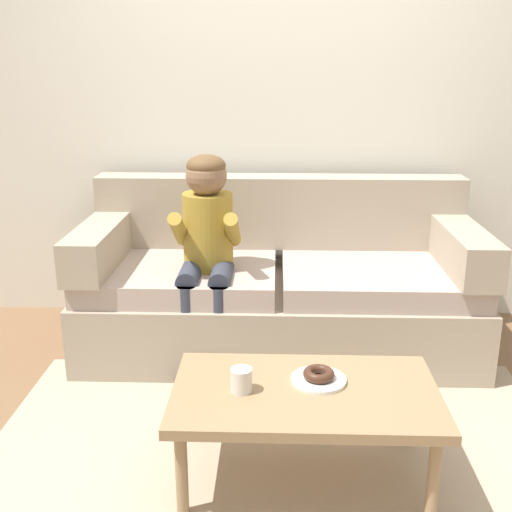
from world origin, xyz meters
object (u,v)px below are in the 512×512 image
Objects in this scene: couch at (279,289)px; toy_controller at (365,422)px; mug at (241,380)px; coffee_table at (305,399)px; person_child at (207,241)px; donut at (319,374)px.

couch reaches higher than toy_controller.
mug is 0.40× the size of toy_controller.
toy_controller is at bearing -65.31° from couch.
couch is at bearing 94.60° from coffee_table.
mug is (-0.14, -1.22, 0.09)m from couch.
person_child reaches higher than coffee_table.
mug reaches higher than toy_controller.
coffee_table is 0.56m from toy_controller.
coffee_table is (0.10, -1.20, 0.01)m from couch.
mug is at bearing -127.66° from toy_controller.
person_child is at bearing 119.25° from donut.
donut is 1.33× the size of mug.
couch is 2.15× the size of coffee_table.
donut is (0.52, -0.93, -0.25)m from person_child.
toy_controller is at bearing -39.79° from person_child.
donut is at bearing 49.71° from coffee_table.
couch is 1.15m from donut.
person_child reaches higher than mug.
mug is (-0.29, -0.08, 0.01)m from donut.
donut is at bearing -111.87° from toy_controller.
coffee_table is 0.11m from donut.
couch is 0.54m from person_child.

